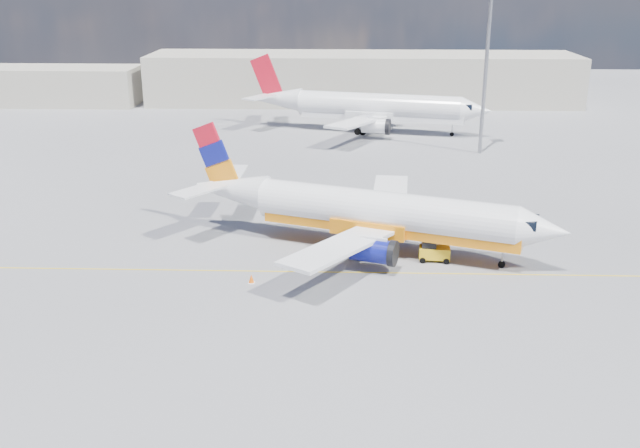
{
  "coord_description": "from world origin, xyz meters",
  "views": [
    {
      "loc": [
        1.95,
        -44.71,
        20.59
      ],
      "look_at": [
        0.35,
        3.59,
        3.5
      ],
      "focal_mm": 40.0,
      "sensor_mm": 36.0,
      "label": 1
    }
  ],
  "objects_px": {
    "gse_tug": "(433,251)",
    "traffic_cone": "(251,279)",
    "second_jet": "(371,107)",
    "main_jet": "(372,212)"
  },
  "relations": [
    {
      "from": "main_jet",
      "to": "second_jet",
      "type": "relative_size",
      "value": 0.91
    },
    {
      "from": "gse_tug",
      "to": "traffic_cone",
      "type": "bearing_deg",
      "value": -156.48
    },
    {
      "from": "main_jet",
      "to": "second_jet",
      "type": "xyz_separation_m",
      "value": [
        1.44,
        44.02,
        0.29
      ]
    },
    {
      "from": "traffic_cone",
      "to": "main_jet",
      "type": "bearing_deg",
      "value": 37.83
    },
    {
      "from": "main_jet",
      "to": "gse_tug",
      "type": "height_order",
      "value": "main_jet"
    },
    {
      "from": "gse_tug",
      "to": "traffic_cone",
      "type": "relative_size",
      "value": 3.7
    },
    {
      "from": "second_jet",
      "to": "traffic_cone",
      "type": "distance_m",
      "value": 51.81
    },
    {
      "from": "main_jet",
      "to": "gse_tug",
      "type": "relative_size",
      "value": 12.75
    },
    {
      "from": "main_jet",
      "to": "traffic_cone",
      "type": "bearing_deg",
      "value": -122.73
    },
    {
      "from": "gse_tug",
      "to": "traffic_cone",
      "type": "xyz_separation_m",
      "value": [
        -13.24,
        -4.57,
        -0.46
      ]
    }
  ]
}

